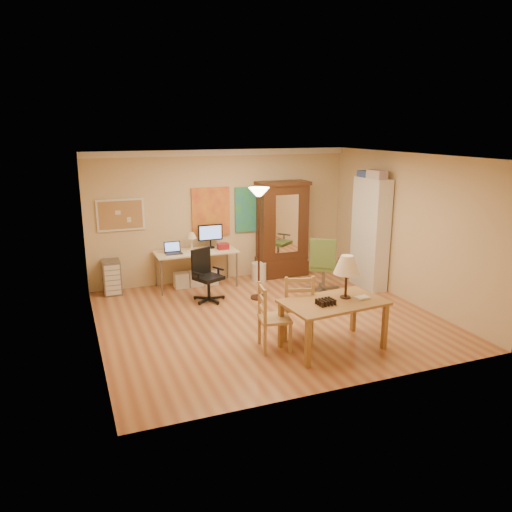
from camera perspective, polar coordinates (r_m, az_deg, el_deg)
name	(u,v)px	position (r m, az deg, el deg)	size (l,w,h in m)	color
floor	(268,318)	(8.52, 1.37, -7.10)	(5.50, 5.50, 0.00)	#985736
crown_molding	(222,152)	(10.24, -3.95, 11.72)	(5.50, 0.08, 0.12)	white
corkboard	(121,215)	(9.96, -15.21, 4.56)	(0.90, 0.04, 0.62)	tan
art_panel_left	(211,212)	(10.30, -5.18, 5.06)	(0.80, 0.04, 1.00)	yellow
art_panel_right	(252,209)	(10.59, -0.48, 5.37)	(0.75, 0.04, 0.95)	teal
dining_table	(338,291)	(7.27, 9.41, -3.95)	(1.52, 1.00, 1.36)	brown
ladder_chair_back	(297,307)	(7.68, 4.72, -5.85)	(0.57, 0.55, 1.01)	#A8864D
ladder_chair_left	(272,319)	(7.25, 1.89, -7.22)	(0.50, 0.52, 0.97)	#A8864D
torchiere_lamp	(259,210)	(9.04, 0.33, 5.23)	(0.38, 0.38, 2.09)	#391F17
computer_desk	(197,264)	(10.12, -6.75, -0.97)	(1.62, 0.71, 1.23)	beige
office_chair_black	(208,287)	(9.30, -5.56, -3.57)	(0.60, 0.60, 0.97)	black
office_chair_green	(323,278)	(9.79, 7.70, -2.48)	(0.70, 0.70, 1.11)	slate
drawer_cart	(112,277)	(10.00, -16.16, -2.34)	(0.33, 0.40, 0.67)	slate
armoire	(282,235)	(10.71, 3.00, 2.38)	(1.11, 0.53, 2.04)	#37230F
bookshelf	(370,234)	(10.12, 12.92, 2.48)	(0.33, 0.87, 2.19)	white
wastebin	(259,272)	(10.46, 0.33, -1.81)	(0.31, 0.31, 0.39)	silver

